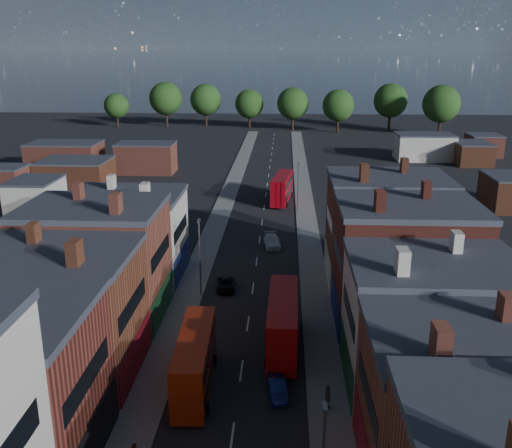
# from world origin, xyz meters

# --- Properties ---
(pavement_west) EXTENTS (3.00, 200.00, 0.12)m
(pavement_west) POSITION_xyz_m (-6.50, 50.00, 0.06)
(pavement_west) COLOR gray
(pavement_west) RESTS_ON ground
(pavement_east) EXTENTS (3.00, 200.00, 0.12)m
(pavement_east) POSITION_xyz_m (6.50, 50.00, 0.06)
(pavement_east) COLOR gray
(pavement_east) RESTS_ON ground
(terrace_east) EXTENTS (12.00, 80.00, 13.36)m
(terrace_east) POSITION_xyz_m (14.00, 0.00, 6.68)
(terrace_east) COLOR maroon
(terrace_east) RESTS_ON ground
(lamp_post_2) EXTENTS (0.25, 0.70, 8.12)m
(lamp_post_2) POSITION_xyz_m (-5.20, 30.00, 4.70)
(lamp_post_2) COLOR slate
(lamp_post_2) RESTS_ON ground
(lamp_post_3) EXTENTS (0.25, 0.70, 8.12)m
(lamp_post_3) POSITION_xyz_m (5.20, 60.00, 4.70)
(lamp_post_3) COLOR slate
(lamp_post_3) RESTS_ON ground
(bus_0) EXTENTS (2.78, 10.03, 4.30)m
(bus_0) POSITION_xyz_m (-3.21, 13.47, 2.32)
(bus_0) COLOR #A02209
(bus_0) RESTS_ON ground
(bus_1) EXTENTS (2.77, 10.48, 4.51)m
(bus_1) POSITION_xyz_m (3.19, 19.70, 2.43)
(bus_1) COLOR #BE0C0A
(bus_1) RESTS_ON ground
(bus_2) EXTENTS (3.66, 10.59, 4.48)m
(bus_2) POSITION_xyz_m (2.78, 67.51, 2.42)
(bus_2) COLOR #9A060F
(bus_2) RESTS_ON ground
(car_1) EXTENTS (1.70, 3.67, 1.16)m
(car_1) POSITION_xyz_m (2.86, 12.86, 0.58)
(car_1) COLOR navy
(car_1) RESTS_ON ground
(car_2) EXTENTS (2.17, 4.11, 1.10)m
(car_2) POSITION_xyz_m (-2.82, 31.71, 0.55)
(car_2) COLOR black
(car_2) RESTS_ON ground
(car_3) EXTENTS (2.46, 4.89, 1.36)m
(car_3) POSITION_xyz_m (1.69, 45.48, 0.68)
(car_3) COLOR silver
(car_3) RESTS_ON ground
(ped_3) EXTENTS (0.55, 1.10, 1.82)m
(ped_3) POSITION_xyz_m (6.37, 11.24, 1.03)
(ped_3) COLOR #56504A
(ped_3) RESTS_ON pavement_east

